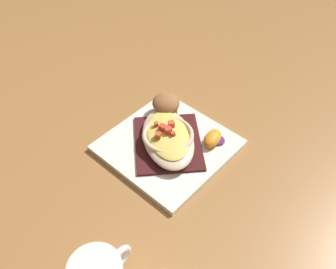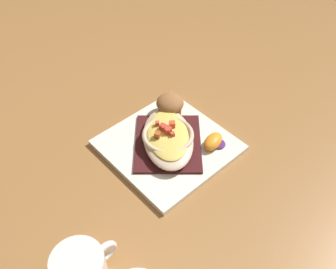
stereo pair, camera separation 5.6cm
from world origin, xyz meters
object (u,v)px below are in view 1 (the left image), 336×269
(muffin, at_px, (166,105))
(orange_garnish, at_px, (213,138))
(gratin_dish, at_px, (168,136))
(square_plate, at_px, (168,145))

(muffin, bearing_deg, orange_garnish, 88.03)
(gratin_dish, distance_m, muffin, 0.10)
(square_plate, height_order, muffin, muffin)
(square_plate, height_order, orange_garnish, orange_garnish)
(square_plate, bearing_deg, gratin_dish, -67.94)
(orange_garnish, bearing_deg, muffin, -91.97)
(muffin, relative_size, orange_garnish, 1.04)
(muffin, distance_m, orange_garnish, 0.14)
(square_plate, distance_m, gratin_dish, 0.03)
(gratin_dish, bearing_deg, square_plate, 112.06)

